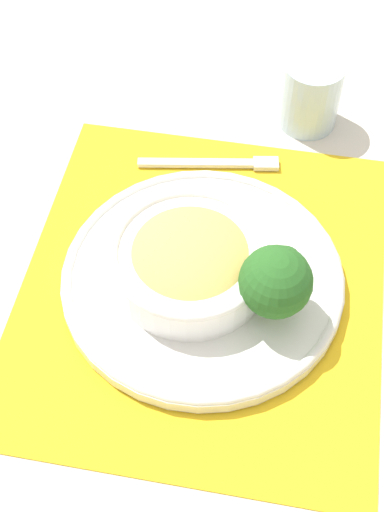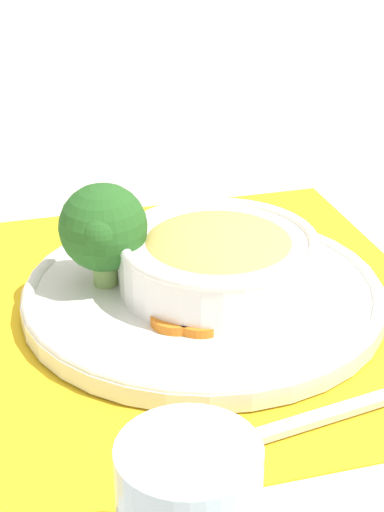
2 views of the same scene
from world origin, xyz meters
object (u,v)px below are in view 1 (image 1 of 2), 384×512
broccoli_floret (276,282)px  water_glass (310,97)px  fork (222,163)px  bowl (190,256)px

broccoli_floret → water_glass: broccoli_floret is taller
fork → water_glass: bearing=127.1°
water_glass → fork: water_glass is taller
broccoli_floret → fork: size_ratio=0.51×
water_glass → fork: size_ratio=0.52×
broccoli_floret → water_glass: bearing=169.8°
bowl → fork: bowl is taller
water_glass → fork: bearing=-51.2°
water_glass → bowl: bearing=-28.4°
bowl → broccoli_floret: broccoli_floret is taller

